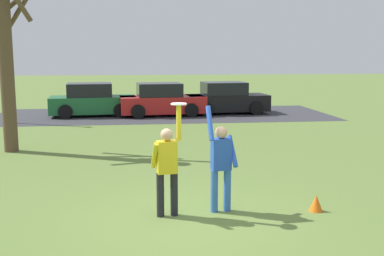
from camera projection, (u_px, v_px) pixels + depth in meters
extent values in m
plane|color=olive|center=(190.00, 218.00, 8.56)|extent=(120.00, 120.00, 0.00)
cylinder|color=black|center=(160.00, 195.00, 8.58)|extent=(0.14, 0.14, 0.82)
cylinder|color=black|center=(174.00, 194.00, 8.64)|extent=(0.14, 0.14, 0.82)
cube|color=gold|center=(167.00, 157.00, 8.50)|extent=(0.39, 0.26, 0.60)
sphere|color=tan|center=(167.00, 135.00, 8.44)|extent=(0.23, 0.23, 0.23)
cylinder|color=gold|center=(155.00, 155.00, 8.44)|extent=(0.14, 0.49, 0.57)
cylinder|color=gold|center=(179.00, 123.00, 8.46)|extent=(0.09, 0.09, 0.66)
cylinder|color=#3366B7|center=(227.00, 190.00, 8.90)|extent=(0.14, 0.14, 0.82)
cylinder|color=#3366B7|center=(214.00, 191.00, 8.83)|extent=(0.14, 0.14, 0.82)
cube|color=#234CB2|center=(221.00, 154.00, 8.75)|extent=(0.39, 0.26, 0.60)
sphere|color=tan|center=(221.00, 132.00, 8.69)|extent=(0.23, 0.23, 0.23)
cylinder|color=#234CB2|center=(232.00, 151.00, 8.80)|extent=(0.14, 0.49, 0.57)
cylinder|color=#234CB2|center=(210.00, 123.00, 8.60)|extent=(0.13, 0.36, 0.64)
cylinder|color=white|center=(179.00, 104.00, 8.40)|extent=(0.29, 0.29, 0.02)
cube|color=#1E6633|center=(93.00, 104.00, 22.69)|extent=(4.24, 2.14, 0.80)
cube|color=black|center=(90.00, 90.00, 22.54)|extent=(2.23, 1.81, 0.64)
cylinder|color=black|center=(119.00, 106.00, 23.86)|extent=(0.68, 0.27, 0.66)
cylinder|color=black|center=(121.00, 111.00, 22.09)|extent=(0.68, 0.27, 0.66)
cylinder|color=black|center=(68.00, 107.00, 23.35)|extent=(0.68, 0.27, 0.66)
cylinder|color=black|center=(65.00, 112.00, 21.59)|extent=(0.68, 0.27, 0.66)
cube|color=red|center=(162.00, 104.00, 22.77)|extent=(4.24, 2.14, 0.80)
cube|color=black|center=(159.00, 90.00, 22.62)|extent=(2.23, 1.81, 0.64)
cylinder|color=black|center=(185.00, 106.00, 23.94)|extent=(0.68, 0.27, 0.66)
cylinder|color=black|center=(192.00, 110.00, 22.17)|extent=(0.68, 0.27, 0.66)
cylinder|color=black|center=(135.00, 107.00, 23.43)|extent=(0.68, 0.27, 0.66)
cylinder|color=black|center=(138.00, 112.00, 21.67)|extent=(0.68, 0.27, 0.66)
cube|color=black|center=(227.00, 103.00, 23.59)|extent=(4.24, 2.14, 0.80)
cube|color=black|center=(224.00, 88.00, 23.44)|extent=(2.23, 1.81, 0.64)
cylinder|color=black|center=(245.00, 104.00, 24.76)|extent=(0.68, 0.27, 0.66)
cylinder|color=black|center=(256.00, 108.00, 22.99)|extent=(0.68, 0.27, 0.66)
cylinder|color=black|center=(198.00, 106.00, 24.25)|extent=(0.68, 0.27, 0.66)
cylinder|color=black|center=(206.00, 110.00, 22.49)|extent=(0.68, 0.27, 0.66)
cube|color=#38383D|center=(163.00, 115.00, 23.16)|extent=(16.44, 6.40, 0.01)
cylinder|color=brown|center=(6.00, 56.00, 13.98)|extent=(0.42, 0.42, 5.83)
cylinder|color=brown|center=(4.00, 12.00, 14.25)|extent=(1.13, 0.39, 1.01)
cylinder|color=brown|center=(17.00, 14.00, 14.34)|extent=(1.26, 0.73, 1.52)
cylinder|color=#2D2D33|center=(5.00, 77.00, 20.08)|extent=(0.12, 0.12, 4.00)
sphere|color=silver|center=(2.00, 27.00, 19.75)|extent=(0.28, 0.28, 0.28)
cone|color=orange|center=(316.00, 203.00, 8.91)|extent=(0.26, 0.26, 0.32)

